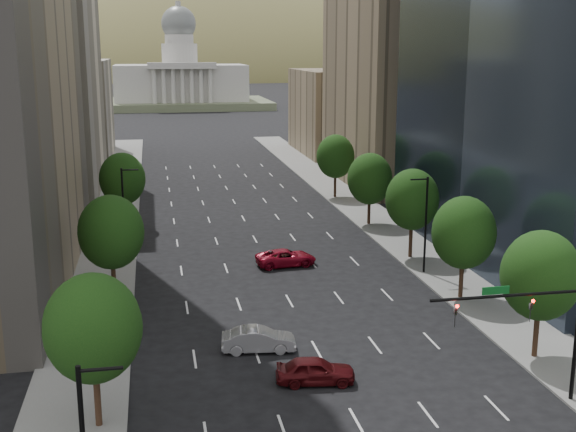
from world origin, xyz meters
TOP-DOWN VIEW (x-y plane):
  - sidewalk_left at (-15.50, 60.00)m, footprint 6.00×200.00m
  - sidewalk_right at (15.50, 60.00)m, footprint 6.00×200.00m
  - midrise_cream_left at (-25.00, 103.00)m, footprint 14.00×30.00m
  - filler_left at (-25.00, 136.00)m, footprint 14.00×26.00m
  - parking_tan_right at (25.00, 100.00)m, footprint 14.00×30.00m
  - filler_right at (25.00, 133.00)m, footprint 14.00×26.00m
  - tree_right_1 at (14.00, 36.00)m, footprint 5.20×5.20m
  - tree_right_2 at (14.00, 48.00)m, footprint 5.20×5.20m
  - tree_right_3 at (14.00, 60.00)m, footprint 5.20×5.20m
  - tree_right_4 at (14.00, 74.00)m, footprint 5.20×5.20m
  - tree_right_5 at (14.00, 90.00)m, footprint 5.20×5.20m
  - tree_left_0 at (-14.00, 32.00)m, footprint 5.20×5.20m
  - tree_left_1 at (-14.00, 52.00)m, footprint 5.20×5.20m
  - tree_left_2 at (-14.00, 78.00)m, footprint 5.20×5.20m
  - streetlight_rn at (13.44, 55.00)m, footprint 1.70×0.20m
  - streetlight_ln at (-13.44, 65.00)m, footprint 1.70×0.20m
  - traffic_signal at (10.53, 30.00)m, footprint 9.12×0.40m
  - capitol at (0.00, 249.71)m, footprint 60.00×40.00m
  - foothills at (34.67, 599.39)m, footprint 720.00×413.00m
  - car_maroon at (-1.21, 35.05)m, footprint 5.10×2.61m
  - car_silver at (-3.94, 40.50)m, footprint 5.20×2.30m
  - car_red_far at (1.52, 59.76)m, footprint 5.94×3.17m

SIDE VIEW (x-z plane):
  - foothills at x=34.67m, z-range -169.28..93.72m
  - sidewalk_left at x=-15.50m, z-range 0.00..0.15m
  - sidewalk_right at x=15.50m, z-range 0.00..0.15m
  - car_red_far at x=1.52m, z-range 0.00..1.59m
  - car_silver at x=-3.94m, z-range 0.00..1.66m
  - car_maroon at x=-1.21m, z-range 0.00..1.66m
  - streetlight_rn at x=13.44m, z-range 0.34..9.34m
  - streetlight_ln at x=-13.44m, z-range 0.34..9.34m
  - traffic_signal at x=10.53m, z-range 1.49..8.86m
  - tree_right_4 at x=14.00m, z-range 1.23..9.69m
  - tree_right_2 at x=14.00m, z-range 1.30..9.91m
  - tree_left_2 at x=-14.00m, z-range 1.34..10.02m
  - tree_right_1 at x=14.00m, z-range 1.37..10.12m
  - tree_right_5 at x=14.00m, z-range 1.37..10.12m
  - tree_left_0 at x=-14.00m, z-range 1.37..10.12m
  - tree_right_3 at x=14.00m, z-range 1.44..10.34m
  - tree_left_1 at x=-14.00m, z-range 1.48..10.45m
  - filler_right at x=25.00m, z-range 0.00..16.00m
  - capitol at x=0.00m, z-range -9.02..26.18m
  - filler_left at x=-25.00m, z-range 0.00..18.00m
  - parking_tan_right at x=25.00m, z-range 0.00..30.00m
  - midrise_cream_left at x=-25.00m, z-range 0.00..35.00m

